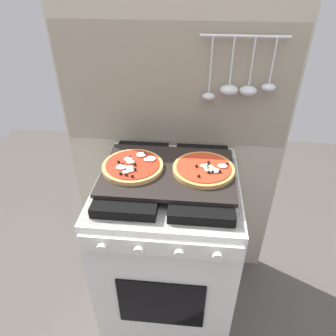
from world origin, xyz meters
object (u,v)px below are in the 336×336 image
baking_tray (168,172)px  pizza_right (204,169)px  stove (168,248)px  pizza_left (133,166)px

baking_tray → pizza_right: pizza_right is taller
pizza_right → baking_tray: bearing=-177.9°
stove → pizza_left: 0.50m
stove → baking_tray: (0.00, 0.00, 0.46)m
baking_tray → pizza_left: bearing=-179.6°
stove → pizza_right: pizza_right is taller
stove → pizza_right: size_ratio=3.58×
pizza_left → pizza_right: (0.29, 0.01, -0.00)m
pizza_left → pizza_right: 0.29m
stove → pizza_left: pizza_left is taller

